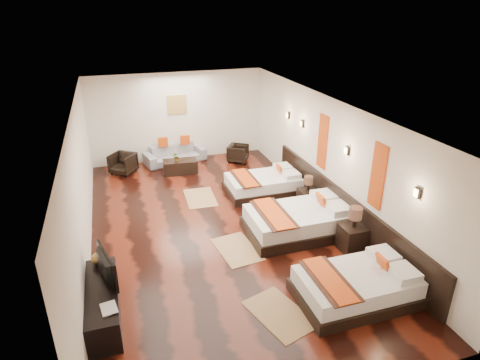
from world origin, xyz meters
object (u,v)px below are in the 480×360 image
object	(u,v)px
sofa	(175,154)
table_plant	(177,157)
bed_far	(264,184)
nightstand_a	(353,235)
bed_near	(357,286)
armchair_left	(123,163)
figurine	(99,256)
armchair_right	(238,153)
tv_console	(103,303)
nightstand_b	(307,196)
coffee_table	(180,167)
bed_mid	(299,221)
book	(101,311)
tv	(102,268)

from	to	relation	value
sofa	table_plant	distance (m)	1.04
bed_far	nightstand_a	xyz separation A→B (m)	(0.75, -3.17, 0.09)
bed_near	armchair_left	xyz separation A→B (m)	(-3.55, 7.12, 0.04)
figurine	armchair_left	distance (m)	5.57
bed_far	armchair_right	distance (m)	2.46
tv_console	armchair_right	size ratio (longest dim) A/B	2.95
figurine	nightstand_b	bearing A→B (deg)	20.40
armchair_right	coffee_table	distance (m)	1.99
bed_mid	book	world-z (taller)	bed_mid
bed_near	coffee_table	bearing A→B (deg)	106.08
nightstand_b	armchair_left	size ratio (longest dim) A/B	1.22
nightstand_a	tv_console	world-z (taller)	nightstand_a
bed_near	armchair_left	size ratio (longest dim) A/B	3.03
book	table_plant	bearing A→B (deg)	70.66
bed_far	table_plant	xyz separation A→B (m)	(-2.01, 2.03, 0.29)
tv_console	sofa	xyz separation A→B (m)	(2.29, 6.69, 0.01)
bed_far	tv	world-z (taller)	tv
bed_near	bed_far	size ratio (longest dim) A/B	1.04
armchair_right	coffee_table	xyz separation A→B (m)	(-1.95, -0.38, -0.08)
bed_far	armchair_right	bearing A→B (deg)	88.93
bed_mid	coffee_table	bearing A→B (deg)	114.04
bed_mid	armchair_right	world-z (taller)	bed_mid
bed_near	table_plant	size ratio (longest dim) A/B	7.03
bed_mid	nightstand_b	bearing A→B (deg)	56.19
bed_near	sofa	size ratio (longest dim) A/B	1.06
nightstand_a	sofa	size ratio (longest dim) A/B	0.51
armchair_right	nightstand_b	bearing A→B (deg)	-135.73
bed_mid	armchair_left	distance (m)	5.96
tv_console	tv	size ratio (longest dim) A/B	1.99
sofa	tv	bearing A→B (deg)	-121.95
nightstand_b	sofa	size ratio (longest dim) A/B	0.43
bed_mid	sofa	size ratio (longest dim) A/B	1.19
armchair_left	table_plant	xyz separation A→B (m)	(1.54, -0.56, 0.24)
bed_near	tv	world-z (taller)	tv
tv_console	table_plant	world-z (taller)	table_plant
sofa	nightstand_a	bearing A→B (deg)	-79.69
armchair_right	table_plant	size ratio (longest dim) A/B	2.09
bed_mid	nightstand_a	xyz separation A→B (m)	(0.75, -0.97, 0.05)
armchair_left	sofa	bearing A→B (deg)	51.93
tv_console	tv	distance (m)	0.58
table_plant	bed_near	bearing A→B (deg)	-73.00
armchair_right	table_plant	distance (m)	2.11
figurine	coffee_table	world-z (taller)	figurine
armchair_right	coffee_table	world-z (taller)	armchair_right
table_plant	book	bearing A→B (deg)	-109.34
bed_near	armchair_right	world-z (taller)	bed_near
sofa	figurine	bearing A→B (deg)	-123.91
armchair_left	armchair_right	world-z (taller)	armchair_left
tv	armchair_left	distance (m)	6.09
bed_far	table_plant	world-z (taller)	bed_far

